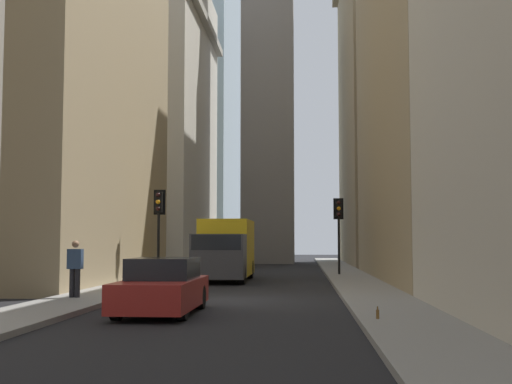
{
  "coord_description": "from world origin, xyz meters",
  "views": [
    {
      "loc": [
        -20.59,
        -2.17,
        1.86
      ],
      "look_at": [
        14.88,
        0.32,
        4.51
      ],
      "focal_mm": 46.06,
      "sensor_mm": 36.0,
      "label": 1
    }
  ],
  "objects_px": {
    "traffic_light_far_junction": "(339,218)",
    "pedestrian": "(75,266)",
    "delivery_truck": "(225,249)",
    "traffic_light_midblock": "(159,213)",
    "sedan_red": "(162,288)",
    "discarded_bottle": "(378,314)"
  },
  "relations": [
    {
      "from": "traffic_light_midblock",
      "to": "pedestrian",
      "type": "height_order",
      "value": "traffic_light_midblock"
    },
    {
      "from": "delivery_truck",
      "to": "traffic_light_far_junction",
      "type": "distance_m",
      "value": 6.86
    },
    {
      "from": "sedan_red",
      "to": "pedestrian",
      "type": "distance_m",
      "value": 4.52
    },
    {
      "from": "delivery_truck",
      "to": "traffic_light_midblock",
      "type": "bearing_deg",
      "value": 127.0
    },
    {
      "from": "sedan_red",
      "to": "discarded_bottle",
      "type": "relative_size",
      "value": 15.93
    },
    {
      "from": "delivery_truck",
      "to": "pedestrian",
      "type": "relative_size",
      "value": 3.74
    },
    {
      "from": "delivery_truck",
      "to": "traffic_light_far_junction",
      "type": "xyz_separation_m",
      "value": [
        3.84,
        -5.46,
        1.57
      ]
    },
    {
      "from": "discarded_bottle",
      "to": "pedestrian",
      "type": "bearing_deg",
      "value": 60.32
    },
    {
      "from": "delivery_truck",
      "to": "pedestrian",
      "type": "height_order",
      "value": "delivery_truck"
    },
    {
      "from": "delivery_truck",
      "to": "sedan_red",
      "type": "relative_size",
      "value": 1.5
    },
    {
      "from": "delivery_truck",
      "to": "traffic_light_midblock",
      "type": "distance_m",
      "value": 3.73
    },
    {
      "from": "sedan_red",
      "to": "traffic_light_midblock",
      "type": "height_order",
      "value": "traffic_light_midblock"
    },
    {
      "from": "traffic_light_midblock",
      "to": "discarded_bottle",
      "type": "distance_m",
      "value": 15.94
    },
    {
      "from": "delivery_truck",
      "to": "traffic_light_midblock",
      "type": "height_order",
      "value": "traffic_light_midblock"
    },
    {
      "from": "delivery_truck",
      "to": "sedan_red",
      "type": "xyz_separation_m",
      "value": [
        -13.71,
        -0.0,
        -0.8
      ]
    },
    {
      "from": "delivery_truck",
      "to": "discarded_bottle",
      "type": "distance_m",
      "value": 16.47
    },
    {
      "from": "pedestrian",
      "to": "discarded_bottle",
      "type": "distance_m",
      "value": 9.9
    },
    {
      "from": "traffic_light_far_junction",
      "to": "pedestrian",
      "type": "relative_size",
      "value": 2.28
    },
    {
      "from": "traffic_light_far_junction",
      "to": "pedestrian",
      "type": "bearing_deg",
      "value": 148.77
    },
    {
      "from": "sedan_red",
      "to": "pedestrian",
      "type": "bearing_deg",
      "value": 47.97
    },
    {
      "from": "pedestrian",
      "to": "discarded_bottle",
      "type": "bearing_deg",
      "value": -119.68
    },
    {
      "from": "delivery_truck",
      "to": "traffic_light_midblock",
      "type": "relative_size",
      "value": 1.63
    }
  ]
}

